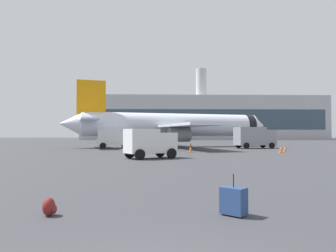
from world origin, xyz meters
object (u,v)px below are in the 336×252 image
object	(u,v)px
airplane_at_gate	(173,125)
safety_cone_far	(191,145)
fuel_truck	(254,137)
safety_cone_mid	(281,149)
traveller_backpack	(49,207)
cargo_van	(150,142)
service_truck	(114,138)
rolling_suitcase	(234,201)
safety_cone_outer	(190,149)
safety_cone_near	(285,149)

from	to	relation	value
airplane_at_gate	safety_cone_far	bearing A→B (deg)	28.78
fuel_truck	safety_cone_mid	xyz separation A→B (m)	(-0.27, -11.18, -1.37)
airplane_at_gate	traveller_backpack	xyz separation A→B (m)	(-5.24, -45.08, -3.42)
airplane_at_gate	traveller_backpack	distance (m)	45.51
cargo_van	safety_cone_far	world-z (taller)	cargo_van
service_truck	rolling_suitcase	world-z (taller)	service_truck
traveller_backpack	fuel_truck	bearing A→B (deg)	66.36
cargo_van	safety_cone_outer	distance (m)	10.64
airplane_at_gate	fuel_truck	xyz separation A→B (m)	(12.16, -5.33, -1.88)
safety_cone_far	safety_cone_outer	size ratio (longest dim) A/B	0.81
safety_cone_mid	safety_cone_far	bearing A→B (deg)	115.45
safety_cone_near	safety_cone_far	size ratio (longest dim) A/B	1.18
rolling_suitcase	service_truck	bearing A→B (deg)	102.23
service_truck	rolling_suitcase	bearing A→B (deg)	-77.77
rolling_suitcase	safety_cone_far	bearing A→B (deg)	85.63
fuel_truck	safety_cone_near	world-z (taller)	fuel_truck
service_truck	fuel_truck	bearing A→B (deg)	-1.12
safety_cone_far	traveller_backpack	distance (m)	47.59
rolling_suitcase	traveller_backpack	world-z (taller)	rolling_suitcase
fuel_truck	safety_cone_mid	size ratio (longest dim) A/B	7.92
fuel_truck	safety_cone_mid	world-z (taller)	fuel_truck
safety_cone_near	safety_cone_mid	world-z (taller)	safety_cone_mid
safety_cone_outer	fuel_truck	bearing A→B (deg)	43.87
safety_cone_mid	airplane_at_gate	bearing A→B (deg)	125.76
cargo_van	safety_cone_outer	world-z (taller)	cargo_van
safety_cone_far	traveller_backpack	size ratio (longest dim) A/B	1.30
safety_cone_far	cargo_van	bearing A→B (deg)	-103.19
traveller_backpack	airplane_at_gate	bearing A→B (deg)	83.37
safety_cone_mid	rolling_suitcase	world-z (taller)	rolling_suitcase
service_truck	cargo_van	world-z (taller)	service_truck
fuel_truck	cargo_van	bearing A→B (deg)	-127.56
service_truck	traveller_backpack	bearing A→B (deg)	-84.47
airplane_at_gate	cargo_van	bearing A→B (deg)	-97.06
safety_cone_near	rolling_suitcase	distance (m)	32.87
service_truck	safety_cone_near	size ratio (longest dim) A/B	7.03
cargo_van	traveller_backpack	world-z (taller)	cargo_van
airplane_at_gate	service_truck	world-z (taller)	airplane_at_gate
rolling_suitcase	safety_cone_mid	bearing A→B (deg)	66.82
fuel_truck	cargo_van	distance (m)	25.08
cargo_van	service_truck	bearing A→B (deg)	106.48
service_truck	cargo_van	bearing A→B (deg)	-73.52
safety_cone_mid	safety_cone_far	size ratio (longest dim) A/B	1.30
airplane_at_gate	safety_cone_mid	size ratio (longest dim) A/B	43.63
airplane_at_gate	fuel_truck	size ratio (longest dim) A/B	5.51
safety_cone_near	safety_cone_far	distance (m)	19.49
safety_cone_mid	cargo_van	bearing A→B (deg)	-149.91
safety_cone_near	fuel_truck	bearing A→B (deg)	94.41
rolling_suitcase	safety_cone_outer	bearing A→B (deg)	86.48
service_truck	safety_cone_outer	distance (m)	15.10
safety_cone_outer	traveller_backpack	distance (m)	30.17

